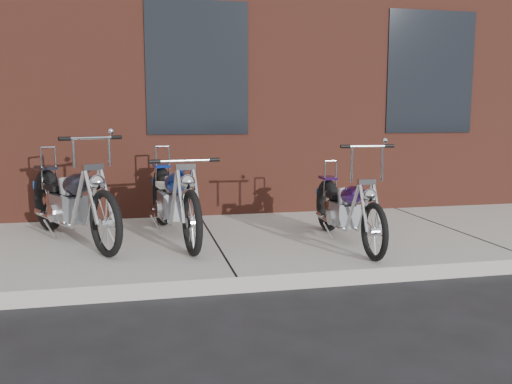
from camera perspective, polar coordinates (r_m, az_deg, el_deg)
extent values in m
plane|color=#25242A|center=(4.88, -2.01, -10.63)|extent=(120.00, 120.00, 0.00)
cube|color=#A5A5A5|center=(6.28, -4.44, -5.65)|extent=(22.00, 3.00, 0.15)
cube|color=brown|center=(12.81, -8.81, 18.98)|extent=(22.00, 10.00, 8.00)
torus|color=black|center=(6.57, 7.93, -1.58)|extent=(0.13, 0.64, 0.64)
torus|color=black|center=(5.30, 12.91, -4.40)|extent=(0.07, 0.58, 0.58)
cube|color=gray|center=(6.04, 9.70, -2.55)|extent=(0.25, 0.36, 0.27)
ellipsoid|color=#421B6E|center=(5.77, 10.65, -0.48)|extent=(0.24, 0.49, 0.27)
cube|color=black|center=(6.22, 8.98, -0.56)|extent=(0.22, 0.25, 0.05)
cylinder|color=silver|center=(5.35, 12.50, -1.70)|extent=(0.04, 0.26, 0.48)
cylinder|color=silver|center=(5.39, 12.21, 4.69)|extent=(0.49, 0.03, 0.03)
cylinder|color=silver|center=(6.45, 8.20, 1.28)|extent=(0.02, 0.02, 0.43)
cylinder|color=silver|center=(6.28, 9.95, -3.23)|extent=(0.05, 0.80, 0.04)
torus|color=black|center=(6.93, -9.61, -0.64)|extent=(0.25, 0.77, 0.75)
torus|color=black|center=(5.35, -6.37, -3.55)|extent=(0.17, 0.68, 0.68)
cube|color=gray|center=(6.28, -8.49, -1.61)|extent=(0.35, 0.45, 0.31)
ellipsoid|color=#1539A7|center=(5.95, -7.98, 0.81)|extent=(0.35, 0.61, 0.32)
cube|color=silver|center=(6.51, -9.01, 0.58)|extent=(0.29, 0.32, 0.06)
cylinder|color=silver|center=(5.43, -6.74, -0.45)|extent=(0.08, 0.31, 0.56)
cylinder|color=silver|center=(5.52, -7.12, 3.21)|extent=(0.57, 0.11, 0.03)
cylinder|color=silver|center=(6.80, -9.56, 2.57)|extent=(0.03, 0.03, 0.50)
cylinder|color=silver|center=(6.55, -7.80, -2.40)|extent=(0.18, 0.94, 0.05)
torus|color=black|center=(6.99, -20.62, -0.95)|extent=(0.48, 0.74, 0.76)
torus|color=black|center=(5.48, -14.87, -3.48)|extent=(0.38, 0.64, 0.68)
cube|color=gray|center=(6.37, -18.61, -1.80)|extent=(0.46, 0.51, 0.32)
ellipsoid|color=#20202B|center=(6.05, -17.73, 0.67)|extent=(0.51, 0.64, 0.32)
cube|color=black|center=(6.59, -19.56, 0.33)|extent=(0.36, 0.38, 0.06)
cylinder|color=silver|center=(5.55, -15.55, -0.46)|extent=(0.18, 0.29, 0.57)
cylinder|color=silver|center=(5.62, -16.33, 5.47)|extent=(0.53, 0.30, 0.03)
cylinder|color=silver|center=(6.86, -20.55, 2.26)|extent=(0.03, 0.03, 0.51)
cylinder|color=silver|center=(6.65, -18.27, -2.58)|extent=(0.48, 0.86, 0.05)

